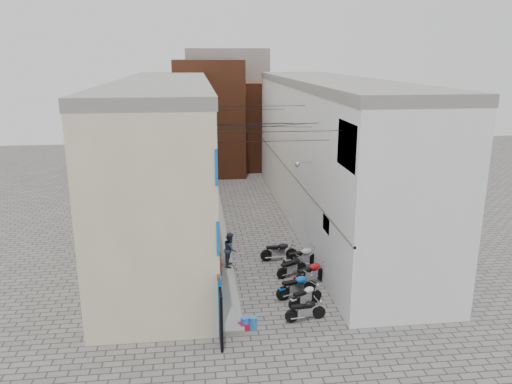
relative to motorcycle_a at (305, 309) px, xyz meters
name	(u,v)px	position (x,y,z in m)	size (l,w,h in m)	color
ground	(286,333)	(-0.94, -0.89, -0.49)	(90.00, 90.00, 0.00)	#5E5B58
plinth	(217,224)	(-2.99, 12.11, -0.37)	(0.90, 26.00, 0.25)	gray
building_left	(167,156)	(-5.92, 12.06, 4.00)	(5.10, 27.00, 9.00)	beige
building_right	(329,152)	(4.06, 12.11, 4.01)	(5.94, 26.00, 9.00)	white
building_far_brick_left	(209,118)	(-2.94, 27.11, 4.51)	(6.00, 6.00, 10.00)	brown
building_far_brick_right	(262,125)	(2.06, 29.11, 3.51)	(5.00, 6.00, 8.00)	brown
building_far_concrete	(227,105)	(-0.94, 33.11, 5.01)	(8.00, 5.00, 11.00)	gray
far_shopfront	(234,165)	(-0.94, 24.31, 0.71)	(2.00, 0.30, 2.40)	black
overhead_wires	(261,123)	(-0.94, 6.76, 6.63)	(5.80, 13.02, 1.32)	black
motorcycle_a	(305,309)	(0.00, 0.00, 0.00)	(0.54, 1.71, 0.99)	black
motorcycle_b	(306,295)	(0.26, 1.20, 0.01)	(0.55, 1.73, 1.00)	silver
motorcycle_c	(297,285)	(0.05, 2.04, 0.09)	(0.63, 2.00, 1.16)	#0B4CB3
motorcycle_d	(311,272)	(0.96, 3.19, 0.12)	(0.67, 2.12, 1.22)	#B00C13
motorcycle_e	(292,266)	(0.26, 4.24, 0.01)	(0.55, 1.74, 1.01)	black
motorcycle_f	(302,256)	(0.95, 5.04, 0.14)	(0.69, 2.18, 1.26)	#A3A3A8
motorcycle_g	(279,250)	(-0.05, 6.16, 0.07)	(0.62, 1.96, 1.13)	black
person_a	(219,267)	(-3.29, 3.30, 0.53)	(0.57, 0.37, 1.55)	brown
person_b	(230,249)	(-2.64, 5.24, 0.61)	(0.83, 0.65, 1.71)	#2C3242
water_jug_near	(245,323)	(-2.49, -0.39, -0.24)	(0.33, 0.33, 0.51)	blue
water_jug_far	(253,323)	(-2.18, -0.39, -0.24)	(0.33, 0.33, 0.51)	#2473B8
red_crate	(245,326)	(-2.49, -0.39, -0.35)	(0.46, 0.34, 0.28)	red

